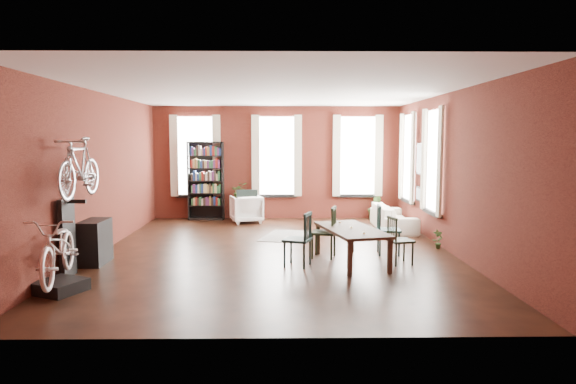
{
  "coord_description": "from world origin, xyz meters",
  "views": [
    {
      "loc": [
        0.1,
        -10.14,
        2.25
      ],
      "look_at": [
        0.26,
        0.6,
        1.16
      ],
      "focal_mm": 32.0,
      "sensor_mm": 36.0,
      "label": 1
    }
  ],
  "objects_px": {
    "dining_chair_c": "(400,240)",
    "dining_chair_d": "(389,230)",
    "console_table": "(95,242)",
    "dining_chair_a": "(297,239)",
    "plant_stand": "(240,210)",
    "dining_table": "(351,246)",
    "bicycle_floor": "(58,218)",
    "bookshelf": "(206,181)",
    "bike_trainer": "(59,286)",
    "dining_chair_b": "(324,232)",
    "white_armchair": "(246,208)",
    "cream_sofa": "(393,213)"
  },
  "relations": [
    {
      "from": "dining_chair_b",
      "to": "plant_stand",
      "type": "height_order",
      "value": "dining_chair_b"
    },
    {
      "from": "dining_table",
      "to": "dining_chair_c",
      "type": "xyz_separation_m",
      "value": [
        0.89,
        -0.08,
        0.11
      ]
    },
    {
      "from": "cream_sofa",
      "to": "bike_trainer",
      "type": "relative_size",
      "value": 3.36
    },
    {
      "from": "dining_chair_b",
      "to": "white_armchair",
      "type": "height_order",
      "value": "dining_chair_b"
    },
    {
      "from": "dining_chair_b",
      "to": "bookshelf",
      "type": "xyz_separation_m",
      "value": [
        -2.93,
        4.77,
        0.61
      ]
    },
    {
      "from": "console_table",
      "to": "cream_sofa",
      "type": "bearing_deg",
      "value": 29.33
    },
    {
      "from": "dining_chair_d",
      "to": "bicycle_floor",
      "type": "xyz_separation_m",
      "value": [
        -5.39,
        -2.44,
        0.62
      ]
    },
    {
      "from": "cream_sofa",
      "to": "dining_table",
      "type": "bearing_deg",
      "value": 156.21
    },
    {
      "from": "dining_chair_b",
      "to": "console_table",
      "type": "distance_m",
      "value": 4.23
    },
    {
      "from": "dining_chair_b",
      "to": "cream_sofa",
      "type": "bearing_deg",
      "value": 161.79
    },
    {
      "from": "dining_chair_c",
      "to": "bike_trainer",
      "type": "relative_size",
      "value": 1.4
    },
    {
      "from": "bookshelf",
      "to": "cream_sofa",
      "type": "height_order",
      "value": "bookshelf"
    },
    {
      "from": "dining_chair_a",
      "to": "bookshelf",
      "type": "relative_size",
      "value": 0.44
    },
    {
      "from": "dining_chair_a",
      "to": "console_table",
      "type": "height_order",
      "value": "dining_chair_a"
    },
    {
      "from": "dining_chair_d",
      "to": "bookshelf",
      "type": "relative_size",
      "value": 0.44
    },
    {
      "from": "dining_table",
      "to": "cream_sofa",
      "type": "bearing_deg",
      "value": 52.91
    },
    {
      "from": "dining_table",
      "to": "bicycle_floor",
      "type": "height_order",
      "value": "bicycle_floor"
    },
    {
      "from": "white_armchair",
      "to": "console_table",
      "type": "xyz_separation_m",
      "value": [
        -2.45,
        -4.63,
        -0.01
      ]
    },
    {
      "from": "dining_chair_d",
      "to": "console_table",
      "type": "xyz_separation_m",
      "value": [
        -5.51,
        -0.68,
        -0.09
      ]
    },
    {
      "from": "bike_trainer",
      "to": "console_table",
      "type": "xyz_separation_m",
      "value": [
        -0.1,
        1.78,
        0.31
      ]
    },
    {
      "from": "dining_table",
      "to": "bookshelf",
      "type": "bearing_deg",
      "value": 109.68
    },
    {
      "from": "cream_sofa",
      "to": "dining_chair_a",
      "type": "bearing_deg",
      "value": 145.81
    },
    {
      "from": "dining_table",
      "to": "cream_sofa",
      "type": "distance_m",
      "value": 3.86
    },
    {
      "from": "bookshelf",
      "to": "bike_trainer",
      "type": "xyz_separation_m",
      "value": [
        -1.18,
        -6.98,
        -1.01
      ]
    },
    {
      "from": "dining_chair_c",
      "to": "cream_sofa",
      "type": "relative_size",
      "value": 0.42
    },
    {
      "from": "bookshelf",
      "to": "plant_stand",
      "type": "height_order",
      "value": "bookshelf"
    },
    {
      "from": "white_armchair",
      "to": "bicycle_floor",
      "type": "distance_m",
      "value": 6.85
    },
    {
      "from": "dining_chair_c",
      "to": "dining_chair_d",
      "type": "relative_size",
      "value": 0.89
    },
    {
      "from": "dining_chair_b",
      "to": "dining_chair_d",
      "type": "height_order",
      "value": "dining_chair_b"
    },
    {
      "from": "white_armchair",
      "to": "plant_stand",
      "type": "xyz_separation_m",
      "value": [
        -0.22,
        0.57,
        -0.14
      ]
    },
    {
      "from": "dining_chair_c",
      "to": "console_table",
      "type": "relative_size",
      "value": 1.08
    },
    {
      "from": "white_armchair",
      "to": "bike_trainer",
      "type": "relative_size",
      "value": 1.32
    },
    {
      "from": "bike_trainer",
      "to": "bicycle_floor",
      "type": "xyz_separation_m",
      "value": [
        0.01,
        0.02,
        1.01
      ]
    },
    {
      "from": "dining_chair_b",
      "to": "bike_trainer",
      "type": "distance_m",
      "value": 4.68
    },
    {
      "from": "dining_chair_b",
      "to": "bike_trainer",
      "type": "xyz_separation_m",
      "value": [
        -4.1,
        -2.21,
        -0.4
      ]
    },
    {
      "from": "bike_trainer",
      "to": "bicycle_floor",
      "type": "bearing_deg",
      "value": 56.41
    },
    {
      "from": "white_armchair",
      "to": "plant_stand",
      "type": "height_order",
      "value": "white_armchair"
    },
    {
      "from": "white_armchair",
      "to": "dining_table",
      "type": "bearing_deg",
      "value": 99.53
    },
    {
      "from": "dining_chair_a",
      "to": "bicycle_floor",
      "type": "xyz_separation_m",
      "value": [
        -3.57,
        -1.52,
        0.62
      ]
    },
    {
      "from": "dining_chair_a",
      "to": "bookshelf",
      "type": "xyz_separation_m",
      "value": [
        -2.4,
        5.45,
        0.62
      ]
    },
    {
      "from": "dining_chair_d",
      "to": "cream_sofa",
      "type": "bearing_deg",
      "value": -9.81
    },
    {
      "from": "dining_chair_a",
      "to": "plant_stand",
      "type": "distance_m",
      "value": 5.64
    },
    {
      "from": "console_table",
      "to": "bookshelf",
      "type": "bearing_deg",
      "value": 76.17
    },
    {
      "from": "bookshelf",
      "to": "white_armchair",
      "type": "xyz_separation_m",
      "value": [
        1.17,
        -0.57,
        -0.69
      ]
    },
    {
      "from": "dining_chair_b",
      "to": "dining_chair_d",
      "type": "bearing_deg",
      "value": 115.98
    },
    {
      "from": "dining_chair_c",
      "to": "bike_trainer",
      "type": "xyz_separation_m",
      "value": [
        -5.46,
        -1.67,
        -0.34
      ]
    },
    {
      "from": "dining_chair_a",
      "to": "bookshelf",
      "type": "bearing_deg",
      "value": -136.15
    },
    {
      "from": "bike_trainer",
      "to": "dining_table",
      "type": "bearing_deg",
      "value": 20.99
    },
    {
      "from": "white_armchair",
      "to": "bicycle_floor",
      "type": "xyz_separation_m",
      "value": [
        -2.34,
        -6.4,
        0.7
      ]
    },
    {
      "from": "dining_chair_c",
      "to": "cream_sofa",
      "type": "bearing_deg",
      "value": -24.45
    }
  ]
}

